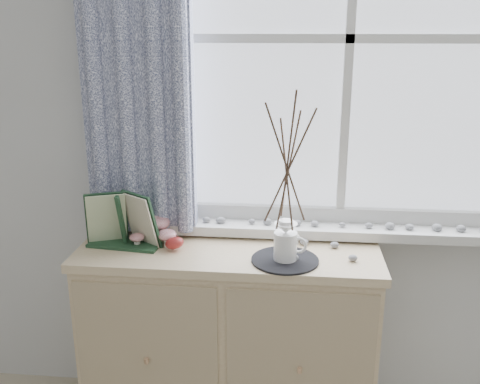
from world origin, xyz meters
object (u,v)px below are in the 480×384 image
Objects in this scene: botanical_book at (120,222)px; toadstool_cluster at (156,228)px; sideboard at (229,341)px; twig_pitcher at (288,164)px.

toadstool_cluster is (0.12, 0.09, -0.05)m from botanical_book.
botanical_book is at bearing -173.14° from sideboard.
sideboard is at bearing 160.93° from twig_pitcher.
twig_pitcher is (0.23, -0.10, 0.80)m from sideboard.
botanical_book is 0.70m from twig_pitcher.
botanical_book reaches higher than toadstool_cluster.
toadstool_cluster is 0.63m from twig_pitcher.
botanical_book is 1.77× the size of toadstool_cluster.
toadstool_cluster is at bearing 170.21° from twig_pitcher.
botanical_book is at bearing -179.57° from twig_pitcher.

